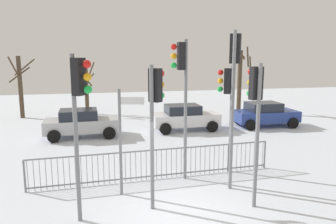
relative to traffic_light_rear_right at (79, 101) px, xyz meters
name	(u,v)px	position (x,y,z in m)	size (l,w,h in m)	color
ground_plane	(175,215)	(2.38, -0.17, -3.15)	(60.00, 60.00, 0.00)	silver
traffic_light_rear_right	(79,101)	(0.00, 0.00, 0.00)	(0.50, 0.43, 4.30)	slate
traffic_light_mid_left	(155,105)	(1.96, 0.42, -0.21)	(0.47, 0.46, 4.02)	slate
traffic_light_rear_left	(182,79)	(3.22, 2.31, 0.35)	(0.57, 0.32, 4.78)	slate
traffic_light_mid_right	(234,75)	(4.61, 1.26, 0.50)	(0.43, 0.50, 5.01)	slate
traffic_light_foreground_left	(227,95)	(5.01, 2.65, -0.29)	(0.52, 0.41, 3.91)	slate
traffic_light_foreground_right	(255,103)	(4.67, -0.06, -0.18)	(0.35, 0.57, 4.06)	slate
direction_sign_post	(122,137)	(1.13, 1.46, -1.32)	(0.77, 0.24, 3.29)	slate
pedestrian_guard_railing	(156,164)	(2.37, 2.47, -2.60)	(8.54, 0.43, 1.07)	slate
car_blue_far	(265,114)	(10.39, 9.38, -2.39)	(3.85, 2.02, 1.47)	navy
car_white_trailing	(184,117)	(5.37, 9.52, -2.39)	(3.80, 1.93, 1.47)	silver
car_silver_near	(81,123)	(-0.38, 9.18, -2.39)	(3.85, 2.02, 1.47)	#B2B5BA
bare_tree_left	(86,86)	(-0.24, 16.40, -1.09)	(1.59, 1.73, 4.00)	#473828
bare_tree_centre	(240,78)	(11.13, 14.49, -0.58)	(1.80, 1.40, 5.03)	#473828
bare_tree_right	(20,85)	(-4.56, 15.67, -0.88)	(1.82, 1.63, 4.24)	#473828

